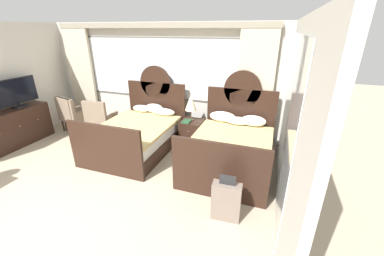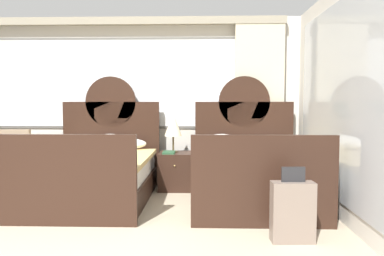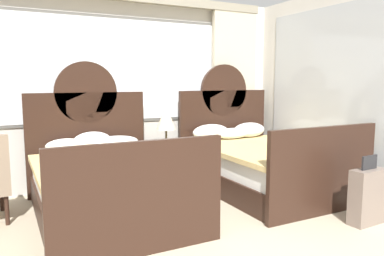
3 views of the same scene
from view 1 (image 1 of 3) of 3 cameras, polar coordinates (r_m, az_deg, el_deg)
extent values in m
plane|color=tan|center=(4.16, -30.79, -18.95)|extent=(24.00, 24.00, 0.00)
cube|color=beige|center=(6.20, -7.63, 11.36)|extent=(6.02, 0.07, 2.70)
cube|color=#5B5954|center=(6.11, -7.95, 13.89)|extent=(4.32, 0.02, 1.48)
cube|color=white|center=(6.10, -7.98, 13.88)|extent=(4.24, 0.02, 1.40)
cube|color=#C1B79E|center=(7.46, -24.81, 11.03)|extent=(0.78, 0.08, 2.60)
cube|color=#C1B79E|center=(5.44, 14.74, 8.71)|extent=(0.78, 0.08, 2.60)
cube|color=gray|center=(5.96, -8.94, 23.15)|extent=(5.54, 0.10, 0.12)
cube|color=beige|center=(3.51, 22.78, 0.85)|extent=(0.07, 4.20, 2.70)
cube|color=#B2B7BC|center=(3.78, 21.99, 2.53)|extent=(0.01, 2.94, 2.27)
cube|color=black|center=(5.53, -12.99, -3.61)|extent=(1.46, 2.02, 0.30)
cube|color=white|center=(5.42, -13.25, -1.01)|extent=(1.40, 1.92, 0.25)
cube|color=tan|center=(5.30, -13.85, 0.20)|extent=(1.50, 1.82, 0.06)
cube|color=black|center=(6.17, -8.39, 4.71)|extent=(1.54, 0.06, 1.33)
cylinder|color=black|center=(6.00, -8.75, 10.77)|extent=(0.80, 0.06, 0.80)
cube|color=black|center=(4.64, -20.06, -5.03)|extent=(1.54, 0.06, 0.99)
ellipsoid|color=white|center=(6.14, -11.97, 4.61)|extent=(0.47, 0.25, 0.17)
ellipsoid|color=white|center=(5.99, -9.05, 4.68)|extent=(0.48, 0.25, 0.23)
ellipsoid|color=white|center=(5.81, -6.91, 3.89)|extent=(0.59, 0.27, 0.17)
cube|color=black|center=(4.83, 9.08, -7.37)|extent=(1.46, 2.02, 0.30)
cube|color=white|center=(4.70, 9.28, -4.47)|extent=(1.40, 1.92, 0.25)
cube|color=tan|center=(4.56, 9.21, -3.18)|extent=(1.50, 1.82, 0.06)
cube|color=black|center=(5.55, 11.44, 2.43)|extent=(1.54, 0.06, 1.33)
cylinder|color=black|center=(5.36, 11.99, 9.13)|extent=(0.80, 0.06, 0.80)
cube|color=black|center=(3.78, 6.36, -10.34)|extent=(1.54, 0.06, 0.99)
ellipsoid|color=white|center=(5.39, 7.33, 2.73)|extent=(0.59, 0.26, 0.23)
ellipsoid|color=white|center=(5.30, 10.94, 1.72)|extent=(0.59, 0.28, 0.16)
ellipsoid|color=white|center=(5.27, 14.49, 1.68)|extent=(0.53, 0.32, 0.23)
cube|color=black|center=(5.65, 0.00, -0.96)|extent=(0.51, 0.51, 0.56)
sphere|color=tan|center=(5.37, -0.93, -0.82)|extent=(0.02, 0.02, 0.02)
cylinder|color=brown|center=(5.58, -0.28, 2.00)|extent=(0.14, 0.14, 0.02)
cylinder|color=brown|center=(5.54, -0.29, 3.21)|extent=(0.03, 0.03, 0.23)
cone|color=beige|center=(5.45, -0.29, 6.11)|extent=(0.27, 0.27, 0.36)
cube|color=#285133|center=(5.47, -1.30, 1.62)|extent=(0.18, 0.26, 0.03)
cube|color=black|center=(6.84, -36.88, -0.07)|extent=(0.45, 1.63, 0.86)
sphere|color=tan|center=(6.87, -32.97, 1.70)|extent=(0.03, 0.03, 0.03)
sphere|color=tan|center=(6.63, -35.89, 0.35)|extent=(0.03, 0.03, 0.03)
sphere|color=tan|center=(6.41, -39.02, -1.11)|extent=(0.03, 0.03, 0.03)
cube|color=black|center=(6.84, -35.84, 4.20)|extent=(0.20, 0.28, 0.04)
cylinder|color=black|center=(6.83, -35.92, 4.56)|extent=(0.04, 0.04, 0.05)
cube|color=black|center=(6.76, -36.53, 7.08)|extent=(0.04, 0.96, 0.58)
cube|color=black|center=(6.74, -36.43, 7.08)|extent=(0.01, 0.92, 0.54)
cube|color=#84705B|center=(6.52, -20.61, 1.63)|extent=(0.65, 0.65, 0.10)
cube|color=#84705B|center=(6.22, -22.31, 3.50)|extent=(0.60, 0.14, 0.53)
cube|color=#84705B|center=(6.33, -18.74, 2.54)|extent=(0.11, 0.54, 0.16)
cube|color=#84705B|center=(6.63, -22.71, 2.86)|extent=(0.11, 0.54, 0.16)
cylinder|color=black|center=(6.65, -17.42, 0.55)|extent=(0.04, 0.04, 0.32)
cylinder|color=black|center=(6.92, -20.98, 0.92)|extent=(0.04, 0.04, 0.32)
cylinder|color=black|center=(6.27, -19.70, -1.13)|extent=(0.04, 0.04, 0.32)
cylinder|color=black|center=(6.55, -23.37, -0.67)|extent=(0.04, 0.04, 0.32)
cube|color=#84705B|center=(7.02, -25.49, 2.32)|extent=(0.73, 0.73, 0.10)
cube|color=#84705B|center=(6.81, -27.77, 4.15)|extent=(0.60, 0.23, 0.53)
cube|color=#84705B|center=(6.76, -24.48, 2.93)|extent=(0.20, 0.54, 0.16)
cube|color=#84705B|center=(7.21, -26.78, 3.68)|extent=(0.20, 0.54, 0.16)
cylinder|color=black|center=(7.01, -22.43, 0.96)|extent=(0.04, 0.04, 0.32)
cylinder|color=black|center=(7.41, -24.61, 1.75)|extent=(0.04, 0.04, 0.32)
cylinder|color=black|center=(6.77, -25.86, -0.35)|extent=(0.04, 0.04, 0.32)
cylinder|color=black|center=(7.19, -27.92, 0.54)|extent=(0.04, 0.04, 0.32)
cube|color=#84705B|center=(7.09, -26.07, 2.40)|extent=(0.72, 0.72, 0.10)
cube|color=#84705B|center=(6.88, -28.32, 4.21)|extent=(0.60, 0.22, 0.53)
cube|color=#84705B|center=(6.83, -25.05, 3.02)|extent=(0.19, 0.54, 0.16)
cube|color=#84705B|center=(7.28, -27.38, 3.73)|extent=(0.19, 0.54, 0.16)
cylinder|color=black|center=(7.08, -23.03, 1.08)|extent=(0.04, 0.04, 0.32)
cylinder|color=black|center=(7.48, -25.23, 1.83)|extent=(0.04, 0.04, 0.32)
cylinder|color=black|center=(6.84, -26.40, -0.24)|extent=(0.04, 0.04, 0.32)
cylinder|color=black|center=(7.26, -28.48, 0.61)|extent=(0.04, 0.04, 0.32)
cube|color=#75665B|center=(3.55, 8.19, -17.03)|extent=(0.41, 0.19, 0.58)
cube|color=#232326|center=(3.34, 8.54, -12.22)|extent=(0.22, 0.03, 0.15)
cylinder|color=black|center=(3.75, 5.34, -19.79)|extent=(0.05, 0.02, 0.05)
cylinder|color=black|center=(3.72, 10.59, -20.53)|extent=(0.05, 0.02, 0.05)
camera|label=2|loc=(2.00, -88.86, -40.04)|focal=36.22mm
camera|label=3|loc=(3.92, -63.40, -6.05)|focal=34.84mm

